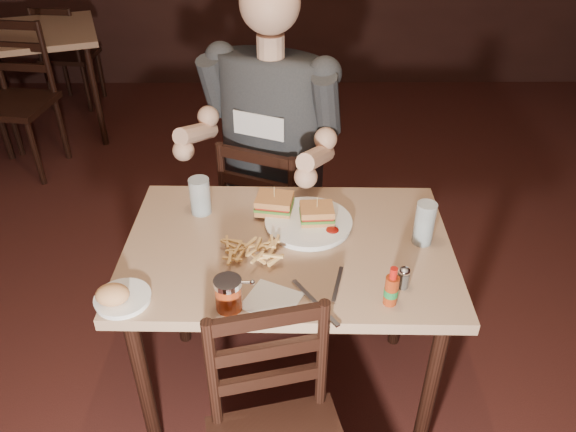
{
  "coord_description": "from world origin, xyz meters",
  "views": [
    {
      "loc": [
        -0.28,
        -1.39,
        1.92
      ],
      "look_at": [
        -0.27,
        0.14,
        0.85
      ],
      "focal_mm": 35.0,
      "sensor_mm": 36.0,
      "label": 1
    }
  ],
  "objects_px": {
    "bg_chair_near": "(14,104)",
    "side_plate": "(123,299)",
    "bg_chair_far": "(70,55)",
    "diner": "(267,112)",
    "chair_far": "(275,216)",
    "bg_table": "(37,43)",
    "main_table": "(288,265)",
    "dinner_plate": "(309,224)",
    "glass_right": "(424,223)",
    "hot_sauce": "(392,286)",
    "syrup_dispenser": "(228,294)",
    "glass_left": "(200,196)"
  },
  "relations": [
    {
      "from": "bg_chair_far",
      "to": "diner",
      "type": "bearing_deg",
      "value": 130.76
    },
    {
      "from": "diner",
      "to": "glass_right",
      "type": "height_order",
      "value": "diner"
    },
    {
      "from": "main_table",
      "to": "hot_sauce",
      "type": "bearing_deg",
      "value": -43.78
    },
    {
      "from": "diner",
      "to": "glass_right",
      "type": "distance_m",
      "value": 0.81
    },
    {
      "from": "diner",
      "to": "hot_sauce",
      "type": "distance_m",
      "value": 0.98
    },
    {
      "from": "main_table",
      "to": "bg_table",
      "type": "relative_size",
      "value": 1.09
    },
    {
      "from": "bg_table",
      "to": "glass_right",
      "type": "relative_size",
      "value": 6.71
    },
    {
      "from": "chair_far",
      "to": "diner",
      "type": "xyz_separation_m",
      "value": [
        -0.02,
        -0.05,
        0.54
      ]
    },
    {
      "from": "hot_sauce",
      "to": "glass_right",
      "type": "bearing_deg",
      "value": 62.48
    },
    {
      "from": "syrup_dispenser",
      "to": "diner",
      "type": "bearing_deg",
      "value": 85.53
    },
    {
      "from": "dinner_plate",
      "to": "bg_chair_far",
      "type": "bearing_deg",
      "value": 122.27
    },
    {
      "from": "hot_sauce",
      "to": "side_plate",
      "type": "relative_size",
      "value": 0.81
    },
    {
      "from": "glass_right",
      "to": "bg_chair_far",
      "type": "bearing_deg",
      "value": 126.45
    },
    {
      "from": "hot_sauce",
      "to": "syrup_dispenser",
      "type": "bearing_deg",
      "value": -177.99
    },
    {
      "from": "bg_table",
      "to": "glass_right",
      "type": "bearing_deg",
      "value": -47.76
    },
    {
      "from": "glass_left",
      "to": "bg_chair_far",
      "type": "bearing_deg",
      "value": 117.16
    },
    {
      "from": "bg_chair_far",
      "to": "syrup_dispenser",
      "type": "xyz_separation_m",
      "value": [
        1.56,
        -3.26,
        0.41
      ]
    },
    {
      "from": "diner",
      "to": "dinner_plate",
      "type": "xyz_separation_m",
      "value": [
        0.15,
        -0.5,
        -0.19
      ]
    },
    {
      "from": "bg_chair_near",
      "to": "diner",
      "type": "bearing_deg",
      "value": -28.34
    },
    {
      "from": "chair_far",
      "to": "diner",
      "type": "height_order",
      "value": "diner"
    },
    {
      "from": "dinner_plate",
      "to": "bg_chair_near",
      "type": "bearing_deg",
      "value": 135.78
    },
    {
      "from": "bg_chair_near",
      "to": "dinner_plate",
      "type": "distance_m",
      "value": 2.53
    },
    {
      "from": "diner",
      "to": "bg_chair_far",
      "type": "bearing_deg",
      "value": 148.51
    },
    {
      "from": "bg_table",
      "to": "chair_far",
      "type": "relative_size",
      "value": 1.19
    },
    {
      "from": "bg_chair_near",
      "to": "glass_left",
      "type": "xyz_separation_m",
      "value": [
        1.42,
        -1.66,
        0.37
      ]
    },
    {
      "from": "bg_chair_near",
      "to": "diner",
      "type": "distance_m",
      "value": 2.13
    },
    {
      "from": "bg_chair_near",
      "to": "hot_sauce",
      "type": "height_order",
      "value": "bg_chair_near"
    },
    {
      "from": "chair_far",
      "to": "bg_chair_near",
      "type": "xyz_separation_m",
      "value": [
        -1.67,
        1.2,
        0.04
      ]
    },
    {
      "from": "bg_chair_far",
      "to": "chair_far",
      "type": "bearing_deg",
      "value": 131.7
    },
    {
      "from": "bg_chair_far",
      "to": "hot_sauce",
      "type": "xyz_separation_m",
      "value": [
        2.03,
        -3.24,
        0.42
      ]
    },
    {
      "from": "main_table",
      "to": "bg_chair_near",
      "type": "relative_size",
      "value": 1.18
    },
    {
      "from": "bg_chair_near",
      "to": "side_plate",
      "type": "distance_m",
      "value": 2.48
    },
    {
      "from": "bg_table",
      "to": "glass_left",
      "type": "distance_m",
      "value": 2.63
    },
    {
      "from": "glass_right",
      "to": "glass_left",
      "type": "bearing_deg",
      "value": 166.42
    },
    {
      "from": "glass_left",
      "to": "hot_sauce",
      "type": "distance_m",
      "value": 0.77
    },
    {
      "from": "bg_chair_far",
      "to": "syrup_dispenser",
      "type": "height_order",
      "value": "syrup_dispenser"
    },
    {
      "from": "bg_table",
      "to": "bg_chair_far",
      "type": "bearing_deg",
      "value": 90.0
    },
    {
      "from": "bg_table",
      "to": "dinner_plate",
      "type": "relative_size",
      "value": 3.44
    },
    {
      "from": "chair_far",
      "to": "hot_sauce",
      "type": "xyz_separation_m",
      "value": [
        0.35,
        -0.94,
        0.41
      ]
    },
    {
      "from": "diner",
      "to": "dinner_plate",
      "type": "distance_m",
      "value": 0.56
    },
    {
      "from": "dinner_plate",
      "to": "chair_far",
      "type": "bearing_deg",
      "value": 103.24
    },
    {
      "from": "side_plate",
      "to": "hot_sauce",
      "type": "bearing_deg",
      "value": -0.98
    },
    {
      "from": "bg_chair_near",
      "to": "syrup_dispenser",
      "type": "bearing_deg",
      "value": -45.35
    },
    {
      "from": "diner",
      "to": "hot_sauce",
      "type": "bearing_deg",
      "value": -43.73
    },
    {
      "from": "chair_far",
      "to": "syrup_dispenser",
      "type": "relative_size",
      "value": 8.21
    },
    {
      "from": "bg_table",
      "to": "bg_chair_far",
      "type": "relative_size",
      "value": 1.24
    },
    {
      "from": "main_table",
      "to": "hot_sauce",
      "type": "distance_m",
      "value": 0.44
    },
    {
      "from": "chair_far",
      "to": "side_plate",
      "type": "height_order",
      "value": "chair_far"
    },
    {
      "from": "chair_far",
      "to": "bg_chair_near",
      "type": "height_order",
      "value": "bg_chair_near"
    },
    {
      "from": "hot_sauce",
      "to": "bg_chair_near",
      "type": "bearing_deg",
      "value": 133.4
    }
  ]
}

